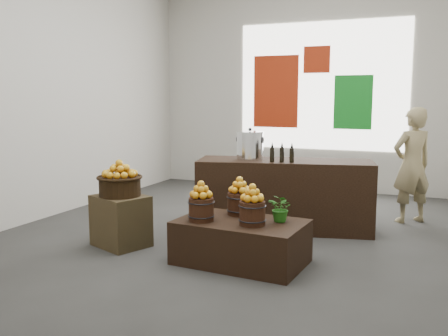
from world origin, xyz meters
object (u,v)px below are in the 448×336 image
at_px(shopper, 412,165).
at_px(crate, 121,221).
at_px(counter, 284,195).
at_px(display_table, 241,242).
at_px(stock_pot_left, 250,146).
at_px(wicker_basket, 120,187).

bearing_deg(shopper, crate, 1.18).
bearing_deg(counter, display_table, -105.03).
relative_size(display_table, shopper, 0.82).
xyz_separation_m(display_table, counter, (0.04, 1.55, 0.24)).
bearing_deg(shopper, display_table, 20.41).
bearing_deg(shopper, stock_pot_left, -7.71).
bearing_deg(wicker_basket, counter, 43.35).
bearing_deg(crate, shopper, 39.29).
bearing_deg(display_table, crate, -177.05).
bearing_deg(crate, wicker_basket, 0.00).
xyz_separation_m(wicker_basket, display_table, (1.57, -0.03, -0.50)).
bearing_deg(display_table, shopper, 62.39).
distance_m(crate, wicker_basket, 0.42).
height_order(display_table, counter, counter).
relative_size(crate, wicker_basket, 1.25).
distance_m(crate, stock_pot_left, 2.00).
bearing_deg(crate, display_table, -0.91).
bearing_deg(shopper, counter, -3.54).
xyz_separation_m(counter, stock_pot_left, (-0.46, -0.11, 0.66)).
xyz_separation_m(crate, wicker_basket, (0.00, 0.00, 0.42)).
xyz_separation_m(crate, display_table, (1.57, -0.03, -0.07)).
bearing_deg(display_table, counter, 92.37).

